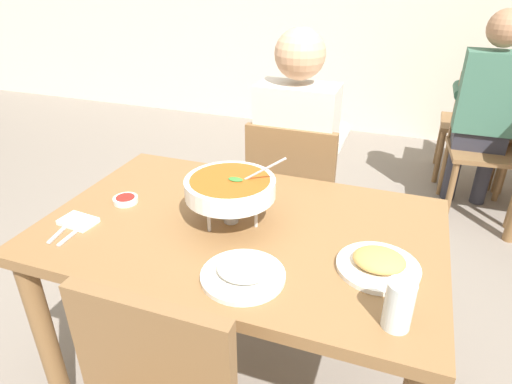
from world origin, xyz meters
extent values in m
plane|color=gray|center=(0.00, 0.00, 0.00)|extent=(16.00, 16.00, 0.00)
cube|color=brown|center=(0.00, 0.00, 0.74)|extent=(1.32, 0.84, 0.04)
cylinder|color=brown|center=(-0.60, -0.36, 0.36)|extent=(0.07, 0.07, 0.72)
cylinder|color=brown|center=(-0.60, 0.36, 0.36)|extent=(0.07, 0.07, 0.72)
cylinder|color=brown|center=(0.60, 0.36, 0.36)|extent=(0.07, 0.07, 0.72)
cube|color=brown|center=(0.00, 0.80, 0.43)|extent=(0.44, 0.44, 0.03)
cube|color=brown|center=(0.00, 0.60, 0.68)|extent=(0.42, 0.04, 0.45)
cylinder|color=brown|center=(0.19, 0.99, 0.21)|extent=(0.04, 0.04, 0.42)
cylinder|color=brown|center=(-0.19, 0.99, 0.21)|extent=(0.04, 0.04, 0.42)
cylinder|color=brown|center=(0.19, 0.61, 0.21)|extent=(0.04, 0.04, 0.42)
cylinder|color=brown|center=(-0.19, 0.61, 0.21)|extent=(0.04, 0.04, 0.42)
cylinder|color=#2D2D38|center=(0.10, 0.82, 0.23)|extent=(0.10, 0.10, 0.45)
cylinder|color=#2D2D38|center=(-0.10, 0.82, 0.23)|extent=(0.10, 0.10, 0.45)
cube|color=#2D2D38|center=(0.00, 0.78, 0.51)|extent=(0.32, 0.32, 0.12)
cube|color=beige|center=(0.00, 0.70, 0.82)|extent=(0.36, 0.20, 0.50)
sphere|color=tan|center=(0.00, 0.70, 1.20)|extent=(0.22, 0.22, 0.22)
cylinder|color=beige|center=(0.16, 0.90, 0.77)|extent=(0.08, 0.28, 0.08)
cylinder|color=beige|center=(-0.16, 0.90, 0.77)|extent=(0.08, 0.28, 0.08)
cube|color=brown|center=(0.00, -0.57, 0.68)|extent=(0.42, 0.04, 0.45)
cylinder|color=silver|center=(0.05, 0.01, 0.81)|extent=(0.01, 0.01, 0.10)
cylinder|color=silver|center=(-0.08, 0.08, 0.81)|extent=(0.01, 0.01, 0.10)
cylinder|color=silver|center=(-0.08, -0.07, 0.81)|extent=(0.01, 0.01, 0.10)
torus|color=silver|center=(-0.04, 0.01, 0.86)|extent=(0.21, 0.21, 0.01)
cylinder|color=#B2B2B7|center=(-0.04, 0.01, 0.78)|extent=(0.05, 0.05, 0.04)
cone|color=orange|center=(-0.04, 0.01, 0.81)|extent=(0.02, 0.02, 0.04)
cylinder|color=white|center=(-0.04, 0.01, 0.89)|extent=(0.30, 0.30, 0.06)
cylinder|color=#B75119|center=(-0.04, 0.01, 0.92)|extent=(0.26, 0.26, 0.01)
ellipsoid|color=#388433|center=(-0.02, 0.01, 0.93)|extent=(0.05, 0.03, 0.01)
cylinder|color=silver|center=(0.05, 0.03, 0.95)|extent=(0.18, 0.01, 0.13)
cylinder|color=white|center=(0.11, -0.26, 0.77)|extent=(0.24, 0.24, 0.01)
ellipsoid|color=white|center=(0.11, -0.26, 0.79)|extent=(0.15, 0.13, 0.04)
cylinder|color=white|center=(0.46, -0.09, 0.77)|extent=(0.24, 0.24, 0.01)
ellipsoid|color=tan|center=(0.46, -0.09, 0.79)|extent=(0.15, 0.13, 0.04)
cylinder|color=white|center=(-0.46, 0.00, 0.77)|extent=(0.09, 0.09, 0.02)
cylinder|color=maroon|center=(-0.46, 0.00, 0.78)|extent=(0.07, 0.07, 0.01)
cube|color=white|center=(-0.52, -0.18, 0.77)|extent=(0.13, 0.09, 0.02)
cube|color=silver|center=(-0.54, -0.23, 0.77)|extent=(0.04, 0.17, 0.01)
cube|color=silver|center=(-0.49, -0.23, 0.77)|extent=(0.02, 0.17, 0.01)
cylinder|color=silver|center=(0.53, -0.31, 0.83)|extent=(0.07, 0.07, 0.13)
cylinder|color=gold|center=(0.53, -0.31, 0.81)|extent=(0.06, 0.06, 0.08)
cylinder|color=brown|center=(1.18, 2.21, 0.36)|extent=(0.07, 0.07, 0.72)
cube|color=brown|center=(0.98, 1.86, 0.43)|extent=(0.48, 0.48, 0.03)
cube|color=brown|center=(0.96, 2.06, 0.68)|extent=(0.42, 0.08, 0.45)
cylinder|color=brown|center=(0.81, 1.65, 0.21)|extent=(0.04, 0.04, 0.42)
cylinder|color=brown|center=(0.77, 2.03, 0.21)|extent=(0.04, 0.04, 0.42)
cylinder|color=brown|center=(1.15, 2.07, 0.21)|extent=(0.04, 0.04, 0.42)
cube|color=brown|center=(0.93, 2.43, 0.43)|extent=(0.45, 0.45, 0.03)
cube|color=brown|center=(1.13, 2.42, 0.68)|extent=(0.05, 0.42, 0.45)
cylinder|color=brown|center=(0.75, 2.62, 0.21)|extent=(0.04, 0.04, 0.42)
cylinder|color=brown|center=(0.74, 2.24, 0.21)|extent=(0.04, 0.04, 0.42)
cylinder|color=brown|center=(1.13, 2.61, 0.21)|extent=(0.04, 0.04, 0.42)
cylinder|color=brown|center=(1.12, 2.23, 0.21)|extent=(0.04, 0.04, 0.42)
cylinder|color=#2D2D38|center=(1.03, 1.99, 0.23)|extent=(0.10, 0.10, 0.45)
cylinder|color=#2D2D38|center=(0.83, 1.99, 0.23)|extent=(0.10, 0.10, 0.45)
cube|color=#2D2D38|center=(0.93, 1.95, 0.51)|extent=(0.32, 0.32, 0.12)
cube|color=#3D6B56|center=(0.93, 1.87, 0.82)|extent=(0.36, 0.20, 0.50)
sphere|color=#A57756|center=(0.93, 1.87, 1.20)|extent=(0.22, 0.22, 0.22)
cylinder|color=#3D6B56|center=(1.09, 2.07, 0.77)|extent=(0.08, 0.28, 0.08)
cylinder|color=#3D6B56|center=(0.77, 2.07, 0.77)|extent=(0.08, 0.28, 0.08)
camera|label=1|loc=(0.48, -1.18, 1.56)|focal=31.12mm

